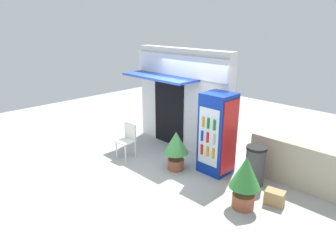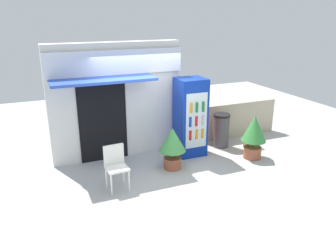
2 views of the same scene
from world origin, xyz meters
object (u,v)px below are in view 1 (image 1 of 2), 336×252
Objects in this scene: potted_plant_curbside at (245,178)px; trash_bin at (255,165)px; plastic_chair at (128,138)px; potted_plant_near_shop at (176,146)px; cardboard_box at (275,197)px; drink_cooler at (217,134)px.

trash_bin is at bearing 108.84° from potted_plant_curbside.
plastic_chair is 3.33m from trash_bin.
cardboard_box is at bearing 7.11° from potted_plant_near_shop.
plastic_chair is 0.93× the size of potted_plant_near_shop.
plastic_chair is 1.01× the size of trash_bin.
potted_plant_curbside is 1.04m from trash_bin.
potted_plant_curbside reaches higher than plastic_chair.
potted_plant_near_shop is at bearing 14.98° from plastic_chair.
potted_plant_near_shop is at bearing 173.34° from potted_plant_curbside.
plastic_chair is at bearing -169.95° from cardboard_box.
drink_cooler is at bearing 169.83° from cardboard_box.
plastic_chair is at bearing -165.02° from potted_plant_near_shop.
potted_plant_curbside is at bearing -6.66° from potted_plant_near_shop.
cardboard_box is (3.85, 0.68, -0.39)m from plastic_chair.
potted_plant_curbside is 1.20× the size of trash_bin.
potted_plant_near_shop is (1.42, 0.38, 0.08)m from plastic_chair.
potted_plant_curbside is (2.06, -0.24, 0.04)m from potted_plant_near_shop.
potted_plant_near_shop is 0.91× the size of potted_plant_curbside.
plastic_chair is 0.84× the size of potted_plant_curbside.
drink_cooler is at bearing -173.17° from trash_bin.
drink_cooler is at bearing 38.86° from potted_plant_near_shop.
potted_plant_near_shop is 2.67× the size of cardboard_box.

